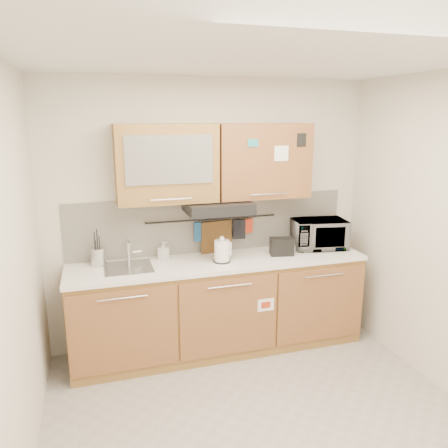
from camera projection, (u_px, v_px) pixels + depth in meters
floor at (265, 426)px, 3.24m from camera, size 3.20×3.20×0.00m
ceiling at (274, 55)px, 2.63m from camera, size 3.20×3.20×0.00m
wall_back at (211, 214)px, 4.33m from camera, size 3.20×0.00×3.20m
wall_left at (9, 286)px, 2.49m from camera, size 0.00×3.00×3.00m
base_cabinet at (220, 310)px, 4.26m from camera, size 2.80×0.64×0.88m
countertop at (220, 262)px, 4.14m from camera, size 2.82×0.62×0.04m
backsplash at (211, 224)px, 4.34m from camera, size 2.80×0.02×0.56m
upper_cabinets at (215, 162)px, 4.04m from camera, size 1.82×0.37×0.70m
range_hood at (218, 207)px, 4.07m from camera, size 0.60×0.46×0.10m
sink at (128, 267)px, 3.91m from camera, size 0.42×0.40×0.26m
utensil_rail at (212, 219)px, 4.29m from camera, size 1.30×0.02×0.02m
utensil_crock at (98, 256)px, 3.95m from camera, size 0.14×0.14×0.34m
kettle at (222, 252)px, 4.05m from camera, size 0.19×0.18×0.25m
toaster at (282, 246)px, 4.27m from camera, size 0.24×0.18×0.17m
microwave at (319, 234)px, 4.49m from camera, size 0.58×0.44×0.30m
soap_bottle at (163, 251)px, 4.13m from camera, size 0.11×0.11×0.17m
cutting_board at (217, 241)px, 4.34m from camera, size 0.32×0.07×0.40m
oven_mitt at (200, 232)px, 4.27m from camera, size 0.11×0.03×0.19m
dark_pouch at (239, 229)px, 4.38m from camera, size 0.13×0.06×0.20m
pot_holder at (248, 226)px, 4.40m from camera, size 0.12×0.05×0.15m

